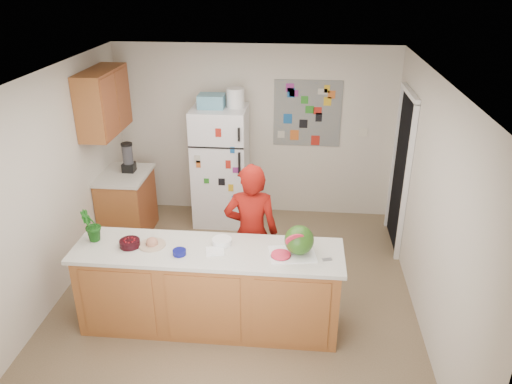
# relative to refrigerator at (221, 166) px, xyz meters

# --- Properties ---
(floor) EXTENTS (4.00, 4.50, 0.02)m
(floor) POSITION_rel_refrigerator_xyz_m (0.45, -1.88, -0.86)
(floor) COLOR brown
(floor) RESTS_ON ground
(wall_back) EXTENTS (4.00, 0.02, 2.50)m
(wall_back) POSITION_rel_refrigerator_xyz_m (0.45, 0.38, 0.40)
(wall_back) COLOR beige
(wall_back) RESTS_ON ground
(wall_left) EXTENTS (0.02, 4.50, 2.50)m
(wall_left) POSITION_rel_refrigerator_xyz_m (-1.56, -1.88, 0.40)
(wall_left) COLOR beige
(wall_left) RESTS_ON ground
(wall_right) EXTENTS (0.02, 4.50, 2.50)m
(wall_right) POSITION_rel_refrigerator_xyz_m (2.46, -1.88, 0.40)
(wall_right) COLOR beige
(wall_right) RESTS_ON ground
(ceiling) EXTENTS (4.00, 4.50, 0.02)m
(ceiling) POSITION_rel_refrigerator_xyz_m (0.45, -1.88, 1.66)
(ceiling) COLOR white
(ceiling) RESTS_ON wall_back
(doorway) EXTENTS (0.03, 0.85, 2.04)m
(doorway) POSITION_rel_refrigerator_xyz_m (2.44, -0.43, 0.17)
(doorway) COLOR black
(doorway) RESTS_ON ground
(peninsula_base) EXTENTS (2.60, 0.62, 0.88)m
(peninsula_base) POSITION_rel_refrigerator_xyz_m (0.25, -2.38, -0.41)
(peninsula_base) COLOR brown
(peninsula_base) RESTS_ON floor
(peninsula_top) EXTENTS (2.68, 0.70, 0.04)m
(peninsula_top) POSITION_rel_refrigerator_xyz_m (0.25, -2.38, 0.05)
(peninsula_top) COLOR silver
(peninsula_top) RESTS_ON peninsula_base
(side_counter_base) EXTENTS (0.60, 0.80, 0.86)m
(side_counter_base) POSITION_rel_refrigerator_xyz_m (-1.24, -0.53, -0.42)
(side_counter_base) COLOR brown
(side_counter_base) RESTS_ON floor
(side_counter_top) EXTENTS (0.64, 0.84, 0.04)m
(side_counter_top) POSITION_rel_refrigerator_xyz_m (-1.24, -0.53, 0.03)
(side_counter_top) COLOR silver
(side_counter_top) RESTS_ON side_counter_base
(upper_cabinets) EXTENTS (0.35, 1.00, 0.80)m
(upper_cabinets) POSITION_rel_refrigerator_xyz_m (-1.37, -0.58, 1.05)
(upper_cabinets) COLOR brown
(upper_cabinets) RESTS_ON wall_left
(refrigerator) EXTENTS (0.75, 0.70, 1.70)m
(refrigerator) POSITION_rel_refrigerator_xyz_m (0.00, 0.00, 0.00)
(refrigerator) COLOR silver
(refrigerator) RESTS_ON floor
(fridge_top_bin) EXTENTS (0.35, 0.28, 0.18)m
(fridge_top_bin) POSITION_rel_refrigerator_xyz_m (-0.10, 0.00, 0.94)
(fridge_top_bin) COLOR #5999B2
(fridge_top_bin) RESTS_ON refrigerator
(photo_collage) EXTENTS (0.95, 0.01, 0.95)m
(photo_collage) POSITION_rel_refrigerator_xyz_m (1.20, 0.36, 0.70)
(photo_collage) COLOR slate
(photo_collage) RESTS_ON wall_back
(person) EXTENTS (0.61, 0.42, 1.62)m
(person) POSITION_rel_refrigerator_xyz_m (0.63, -1.83, -0.04)
(person) COLOR maroon
(person) RESTS_ON floor
(blender_appliance) EXTENTS (0.14, 0.14, 0.38)m
(blender_appliance) POSITION_rel_refrigerator_xyz_m (-1.19, -0.44, 0.24)
(blender_appliance) COLOR black
(blender_appliance) RESTS_ON side_counter_top
(cutting_board) EXTENTS (0.49, 0.40, 0.01)m
(cutting_board) POSITION_rel_refrigerator_xyz_m (1.09, -2.40, 0.08)
(cutting_board) COLOR white
(cutting_board) RESTS_ON peninsula_top
(watermelon) EXTENTS (0.29, 0.29, 0.29)m
(watermelon) POSITION_rel_refrigerator_xyz_m (1.15, -2.38, 0.22)
(watermelon) COLOR #2E5614
(watermelon) RESTS_ON cutting_board
(watermelon_slice) EXTENTS (0.19, 0.19, 0.02)m
(watermelon_slice) POSITION_rel_refrigerator_xyz_m (0.98, -2.45, 0.09)
(watermelon_slice) COLOR red
(watermelon_slice) RESTS_ON cutting_board
(cherry_bowl) EXTENTS (0.25, 0.25, 0.07)m
(cherry_bowl) POSITION_rel_refrigerator_xyz_m (-0.53, -2.40, 0.11)
(cherry_bowl) COLOR black
(cherry_bowl) RESTS_ON peninsula_top
(white_bowl) EXTENTS (0.23, 0.23, 0.06)m
(white_bowl) POSITION_rel_refrigerator_xyz_m (0.38, -2.27, 0.10)
(white_bowl) COLOR silver
(white_bowl) RESTS_ON peninsula_top
(cobalt_bowl) EXTENTS (0.15, 0.15, 0.05)m
(cobalt_bowl) POSITION_rel_refrigerator_xyz_m (-0.00, -2.50, 0.10)
(cobalt_bowl) COLOR #0C0E5D
(cobalt_bowl) RESTS_ON peninsula_top
(plate) EXTENTS (0.32, 0.32, 0.02)m
(plate) POSITION_rel_refrigerator_xyz_m (-0.31, -2.36, 0.08)
(plate) COLOR beige
(plate) RESTS_ON peninsula_top
(paper_towel) EXTENTS (0.20, 0.19, 0.02)m
(paper_towel) POSITION_rel_refrigerator_xyz_m (0.33, -2.42, 0.08)
(paper_towel) COLOR white
(paper_towel) RESTS_ON peninsula_top
(keys) EXTENTS (0.10, 0.06, 0.01)m
(keys) POSITION_rel_refrigerator_xyz_m (1.42, -2.46, 0.08)
(keys) COLOR gray
(keys) RESTS_ON peninsula_top
(potted_plant) EXTENTS (0.23, 0.25, 0.35)m
(potted_plant) POSITION_rel_refrigerator_xyz_m (-0.93, -2.33, 0.25)
(potted_plant) COLOR #16481A
(potted_plant) RESTS_ON peninsula_top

